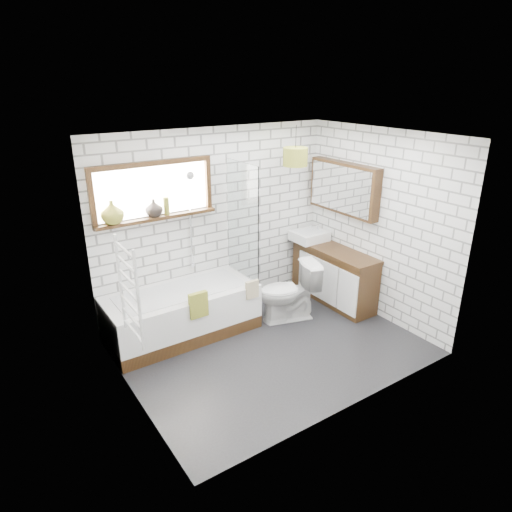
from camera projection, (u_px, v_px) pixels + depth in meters
floor at (272, 348)px, 5.56m from camera, size 3.40×2.60×0.01m
ceiling at (275, 137)px, 4.64m from camera, size 3.40×2.60×0.01m
wall_back at (216, 223)px, 6.11m from camera, size 3.40×0.01×2.50m
wall_front at (358, 295)px, 4.09m from camera, size 3.40×0.01×2.50m
wall_left at (124, 288)px, 4.21m from camera, size 0.01×2.60×2.50m
wall_right at (378, 226)px, 5.98m from camera, size 0.01×2.60×2.50m
window at (154, 191)px, 5.43m from camera, size 1.52×0.16×0.68m
towel_radiator at (129, 292)px, 4.26m from camera, size 0.06×0.52×1.00m
mirror_cabinet at (344, 188)px, 6.25m from camera, size 0.16×1.20×0.70m
shower_riser at (190, 221)px, 5.83m from camera, size 0.02×0.02×1.30m
bathtub at (182, 313)px, 5.74m from camera, size 1.87×0.82×0.60m
shower_screen at (243, 221)px, 5.83m from camera, size 0.02×0.72×1.50m
towel_green at (198, 305)px, 5.33m from camera, size 0.23×0.06×0.32m
towel_beige at (252, 289)px, 5.72m from camera, size 0.18×0.04×0.23m
vanity at (334, 275)px, 6.58m from camera, size 0.45×1.40×0.80m
basin at (309, 236)px, 6.77m from camera, size 0.48×0.42×0.14m
tap at (318, 230)px, 6.82m from camera, size 0.04×0.04×0.18m
toilet at (288, 292)px, 6.07m from camera, size 0.66×0.89×0.81m
vase_olive at (112, 214)px, 5.20m from camera, size 0.34×0.34×0.27m
vase_dark at (154, 210)px, 5.47m from camera, size 0.24×0.24×0.21m
bottle at (167, 208)px, 5.55m from camera, size 0.09×0.09×0.21m
pendant at (295, 157)px, 5.94m from camera, size 0.32×0.32×0.24m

